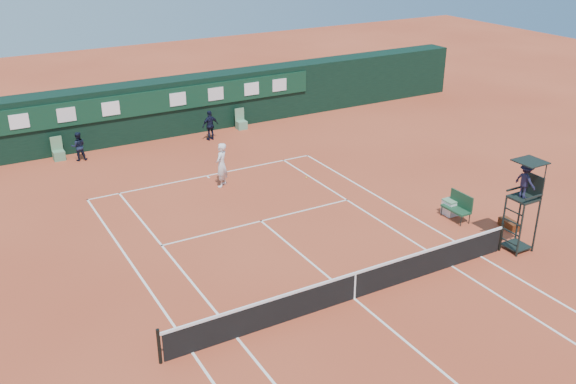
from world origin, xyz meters
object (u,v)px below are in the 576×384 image
object	(u,v)px
player_bench	(458,205)
cooler	(451,207)
umpire_chair	(525,187)
tennis_net	(355,285)
player	(221,165)

from	to	relation	value
player_bench	cooler	distance (m)	0.53
player_bench	cooler	world-z (taller)	player_bench
umpire_chair	tennis_net	bearing A→B (deg)	178.10
tennis_net	player	size ratio (longest dim) A/B	6.40
tennis_net	cooler	distance (m)	7.66
umpire_chair	player	distance (m)	12.74
player_bench	umpire_chair	bearing A→B (deg)	-88.62
player	tennis_net	bearing A→B (deg)	47.79
umpire_chair	cooler	world-z (taller)	umpire_chair
cooler	player	size ratio (longest dim) A/B	0.32
player_bench	cooler	size ratio (longest dim) A/B	1.86
tennis_net	cooler	world-z (taller)	tennis_net
tennis_net	cooler	bearing A→B (deg)	24.42
player	player_bench	bearing A→B (deg)	89.80
tennis_net	player	xyz separation A→B (m)	(0.14, 10.43, 0.50)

